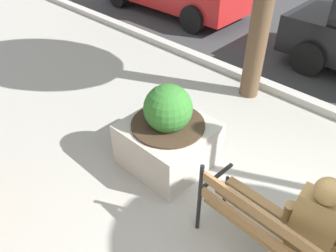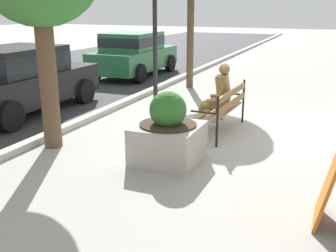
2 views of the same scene
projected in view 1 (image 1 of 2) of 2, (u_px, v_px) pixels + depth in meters
name	position (u px, v px, depth m)	size (l,w,h in m)	color
park_bench	(286.00, 240.00, 3.01)	(1.82, 0.60, 0.95)	olive
bronze_statue_seated	(316.00, 226.00, 2.98)	(0.61, 0.81, 1.37)	olive
concrete_planter	(168.00, 135.00, 4.31)	(1.03, 1.03, 1.17)	#A8A399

